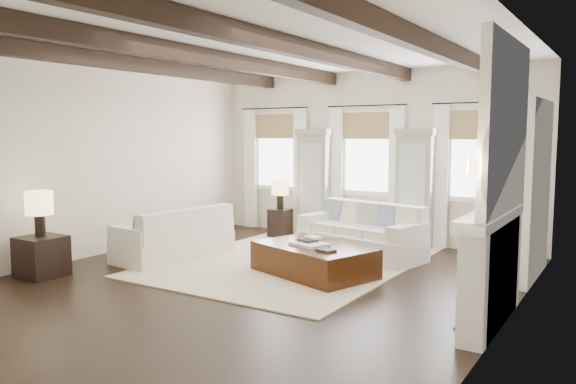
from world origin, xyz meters
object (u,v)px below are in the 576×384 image
Objects in this scene: sofa_back at (363,235)px; ottoman at (314,260)px; side_table_front at (42,256)px; sofa_left at (177,238)px; side_table_back at (280,223)px.

sofa_back is 1.32× the size of ottoman.
ottoman is at bearing 33.07° from side_table_front.
sofa_back reaches higher than side_table_front.
sofa_left is 2.46m from ottoman.
side_table_front is 1.03× the size of side_table_back.
sofa_left is 1.21× the size of ottoman.
sofa_left is at bearing -156.14° from ottoman.
sofa_left reaches higher than ottoman.
sofa_back is 2.24m from side_table_back.
ottoman is 3.89m from side_table_front.
sofa_back reaches higher than side_table_back.
sofa_left is 3.64× the size of side_table_back.
sofa_back is 4.93m from side_table_front.
side_table_front is at bearing -113.29° from sofa_left.
side_table_front is 4.53m from side_table_back.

